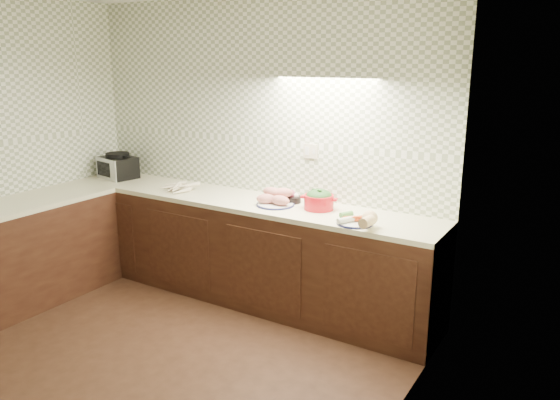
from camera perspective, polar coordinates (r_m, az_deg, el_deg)
The scene contains 8 objects.
room at distance 3.52m, azimuth -19.16°, elevation 6.42°, with size 3.60×3.60×2.60m.
counter at distance 4.75m, azimuth -16.90°, elevation -6.11°, with size 3.60×3.60×0.90m.
toaster_oven at distance 5.73m, azimuth -16.59°, elevation 3.39°, with size 0.40×0.34×0.25m.
parsnip_pile at distance 5.11m, azimuth -10.68°, elevation 1.36°, with size 0.37×0.33×0.07m.
sweet_potato_plate at distance 4.50m, azimuth -0.45°, elevation 0.15°, with size 0.32×0.32×0.14m.
onion_bowl at distance 4.58m, azimuth 1.28°, elevation 0.23°, with size 0.14×0.14×0.11m.
dutch_oven at distance 4.38m, azimuth 4.09°, elevation 0.05°, with size 0.30×0.28×0.17m.
veg_plate at distance 4.00m, azimuth 8.50°, elevation -2.03°, with size 0.36×0.28×0.12m.
Camera 1 is at (2.71, -2.20, 2.09)m, focal length 35.00 mm.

